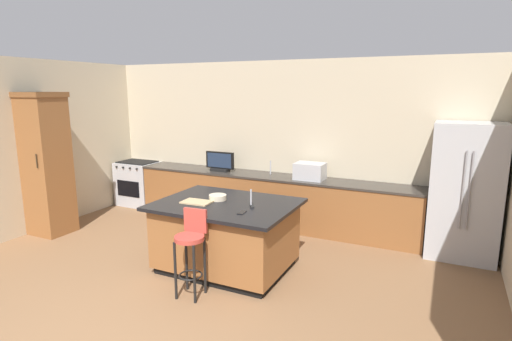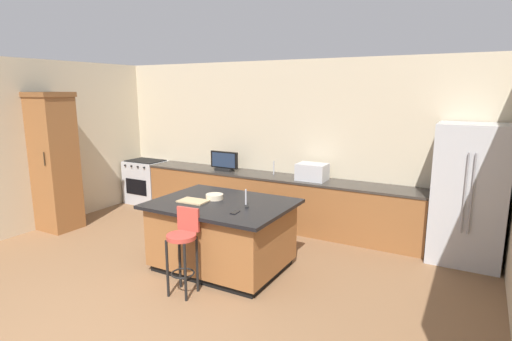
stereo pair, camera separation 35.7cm
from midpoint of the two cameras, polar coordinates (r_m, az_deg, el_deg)
The scene contains 16 objects.
wall_back at distance 7.25m, azimuth 2.17°, elevation 3.98°, with size 7.46×0.12×2.85m, color beige.
wall_left at distance 7.82m, azimuth -29.57°, elevation 3.05°, with size 0.12×4.76×2.85m, color beige.
counter_back at distance 7.12m, azimuth 0.47°, elevation -4.20°, with size 5.12×0.62×0.89m.
kitchen_island at distance 5.44m, azimuth -6.10°, elevation -9.06°, with size 1.79×1.36×0.91m.
refrigerator at distance 6.30m, azimuth 25.95°, elevation -2.63°, with size 0.91×0.79×1.92m.
range_oven at distance 8.76m, azimuth -17.38°, elevation -1.72°, with size 0.80×0.63×0.91m.
cabinet_tower at distance 7.49m, azimuth -28.76°, elevation 1.08°, with size 0.68×0.60×2.32m.
microwave at distance 6.72m, azimuth 6.10°, elevation -0.11°, with size 0.48×0.36×0.27m, color #B7BABF.
tv_monitor at distance 7.40m, azimuth -6.48°, elevation 1.15°, with size 0.56×0.16×0.36m.
sink_faucet_back at distance 7.09m, azimuth 0.62°, elevation 0.43°, with size 0.02×0.02×0.24m, color #B2B2B7.
sink_faucet_island at distance 5.09m, azimuth -2.72°, elevation -3.88°, with size 0.02×0.02×0.22m, color #B2B2B7.
bar_stool_center at distance 4.77m, azimuth -11.30°, elevation -10.29°, with size 0.34×0.35×1.01m.
fruit_bowl at distance 5.45m, azimuth -7.30°, elevation -3.78°, with size 0.23×0.23×0.07m, color beige.
cell_phone at distance 4.86m, azimuth -4.12°, elevation -5.95°, with size 0.07×0.15×0.01m, color black.
tv_remote at distance 5.11m, azimuth -2.59°, elevation -4.99°, with size 0.04×0.17×0.02m, color black.
cutting_board at distance 5.36m, azimuth -10.24°, elevation -4.41°, with size 0.38×0.25×0.02m, color tan.
Camera 1 is at (2.70, -2.31, 2.35)m, focal length 28.36 mm.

